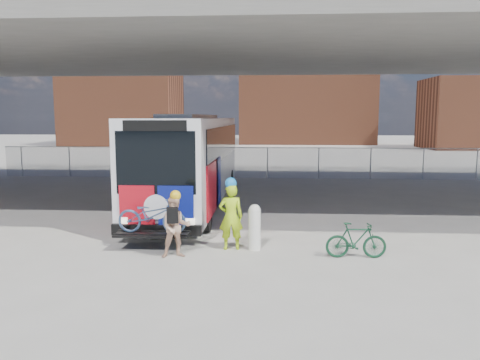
# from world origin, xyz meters

# --- Properties ---
(ground) EXTENTS (160.00, 160.00, 0.00)m
(ground) POSITION_xyz_m (0.00, 0.00, 0.00)
(ground) COLOR #9E9991
(ground) RESTS_ON ground
(bus) EXTENTS (2.67, 12.94, 3.69)m
(bus) POSITION_xyz_m (-2.00, 3.19, 2.11)
(bus) COLOR silver
(bus) RESTS_ON ground
(overpass) EXTENTS (40.00, 16.00, 7.95)m
(overpass) POSITION_xyz_m (0.00, 4.00, 6.54)
(overpass) COLOR #605E59
(overpass) RESTS_ON ground
(chainlink_fence) EXTENTS (30.00, 0.06, 30.00)m
(chainlink_fence) POSITION_xyz_m (0.00, 12.00, 1.42)
(chainlink_fence) COLOR gray
(chainlink_fence) RESTS_ON ground
(brick_buildings) EXTENTS (54.00, 22.00, 12.00)m
(brick_buildings) POSITION_xyz_m (1.23, 48.23, 5.42)
(brick_buildings) COLOR brown
(brick_buildings) RESTS_ON ground
(smokestack) EXTENTS (2.20, 2.20, 25.00)m
(smokestack) POSITION_xyz_m (14.00, 55.00, 12.50)
(smokestack) COLOR brown
(smokestack) RESTS_ON ground
(bollard) EXTENTS (0.33, 0.33, 1.26)m
(bollard) POSITION_xyz_m (0.76, -3.12, 0.67)
(bollard) COLOR silver
(bollard) RESTS_ON ground
(cyclist_hivis) EXTENTS (0.72, 0.53, 1.98)m
(cyclist_hivis) POSITION_xyz_m (0.12, -3.12, 0.95)
(cyclist_hivis) COLOR #AFDC17
(cyclist_hivis) RESTS_ON ground
(cyclist_tan) EXTENTS (0.92, 0.81, 1.75)m
(cyclist_tan) POSITION_xyz_m (-1.23, -3.96, 0.83)
(cyclist_tan) COLOR #DEAF8E
(cyclist_tan) RESTS_ON ground
(bike_parked) EXTENTS (1.55, 0.47, 0.93)m
(bike_parked) POSITION_xyz_m (3.38, -3.72, 0.46)
(bike_parked) COLOR #144028
(bike_parked) RESTS_ON ground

